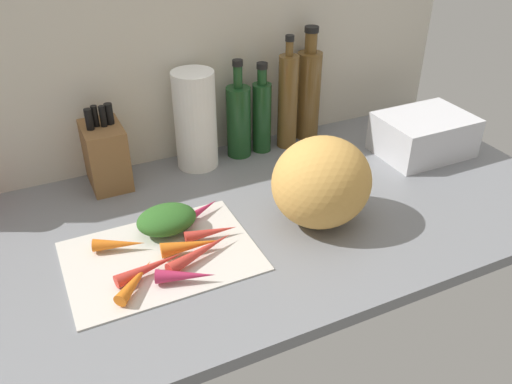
% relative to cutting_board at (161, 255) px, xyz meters
% --- Properties ---
extents(ground_plane, '(1.70, 0.80, 0.03)m').
position_rel_cutting_board_xyz_m(ground_plane, '(0.23, 0.07, -0.02)').
color(ground_plane, slate).
extents(wall_back, '(1.70, 0.03, 0.60)m').
position_rel_cutting_board_xyz_m(wall_back, '(0.23, 0.45, 0.30)').
color(wall_back, beige).
rests_on(wall_back, ground_plane).
extents(cutting_board, '(0.41, 0.30, 0.01)m').
position_rel_cutting_board_xyz_m(cutting_board, '(0.00, 0.00, 0.00)').
color(cutting_board, beige).
rests_on(cutting_board, ground_plane).
extents(carrot_0, '(0.14, 0.05, 0.03)m').
position_rel_cutting_board_xyz_m(carrot_0, '(0.06, -0.02, 0.02)').
color(carrot_0, orange).
rests_on(carrot_0, cutting_board).
extents(carrot_1, '(0.11, 0.11, 0.03)m').
position_rel_cutting_board_xyz_m(carrot_1, '(-0.07, -0.08, 0.02)').
color(carrot_1, orange).
rests_on(carrot_1, cutting_board).
extents(carrot_2, '(0.12, 0.08, 0.03)m').
position_rel_cutting_board_xyz_m(carrot_2, '(0.13, 0.10, 0.02)').
color(carrot_2, '#B2264C').
rests_on(carrot_2, cutting_board).
extents(carrot_3, '(0.16, 0.06, 0.03)m').
position_rel_cutting_board_xyz_m(carrot_3, '(-0.04, -0.05, 0.02)').
color(carrot_3, red).
rests_on(carrot_3, cutting_board).
extents(carrot_4, '(0.13, 0.04, 0.03)m').
position_rel_cutting_board_xyz_m(carrot_4, '(0.12, 0.01, 0.02)').
color(carrot_4, red).
rests_on(carrot_4, cutting_board).
extents(carrot_5, '(0.13, 0.08, 0.03)m').
position_rel_cutting_board_xyz_m(carrot_5, '(0.02, -0.11, 0.02)').
color(carrot_5, '#B2264C').
rests_on(carrot_5, cutting_board).
extents(carrot_6, '(0.12, 0.07, 0.03)m').
position_rel_cutting_board_xyz_m(carrot_6, '(-0.08, 0.06, 0.02)').
color(carrot_6, orange).
rests_on(carrot_6, cutting_board).
extents(carrot_7, '(0.18, 0.09, 0.03)m').
position_rel_cutting_board_xyz_m(carrot_7, '(0.08, -0.05, 0.02)').
color(carrot_7, red).
rests_on(carrot_7, cutting_board).
extents(carrot_greens_pile, '(0.14, 0.11, 0.06)m').
position_rel_cutting_board_xyz_m(carrot_greens_pile, '(0.04, 0.08, 0.03)').
color(carrot_greens_pile, '#2D6023').
rests_on(carrot_greens_pile, cutting_board).
extents(winter_squash, '(0.24, 0.22, 0.22)m').
position_rel_cutting_board_xyz_m(winter_squash, '(0.39, -0.03, 0.11)').
color(winter_squash, gold).
rests_on(winter_squash, ground_plane).
extents(knife_block, '(0.10, 0.15, 0.23)m').
position_rel_cutting_board_xyz_m(knife_block, '(-0.03, 0.37, 0.08)').
color(knife_block, brown).
rests_on(knife_block, ground_plane).
extents(paper_towel_roll, '(0.12, 0.12, 0.28)m').
position_rel_cutting_board_xyz_m(paper_towel_roll, '(0.22, 0.36, 0.13)').
color(paper_towel_roll, white).
rests_on(paper_towel_roll, ground_plane).
extents(bottle_0, '(0.07, 0.07, 0.29)m').
position_rel_cutting_board_xyz_m(bottle_0, '(0.35, 0.37, 0.11)').
color(bottle_0, '#19421E').
rests_on(bottle_0, ground_plane).
extents(bottle_1, '(0.06, 0.06, 0.27)m').
position_rel_cutting_board_xyz_m(bottle_1, '(0.43, 0.37, 0.11)').
color(bottle_1, '#19421E').
rests_on(bottle_1, ground_plane).
extents(bottle_2, '(0.06, 0.06, 0.34)m').
position_rel_cutting_board_xyz_m(bottle_2, '(0.51, 0.36, 0.14)').
color(bottle_2, brown).
rests_on(bottle_2, ground_plane).
extents(bottle_3, '(0.07, 0.07, 0.35)m').
position_rel_cutting_board_xyz_m(bottle_3, '(0.60, 0.39, 0.14)').
color(bottle_3, brown).
rests_on(bottle_3, ground_plane).
extents(dish_rack, '(0.26, 0.20, 0.12)m').
position_rel_cutting_board_xyz_m(dish_rack, '(0.85, 0.14, 0.06)').
color(dish_rack, silver).
rests_on(dish_rack, ground_plane).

